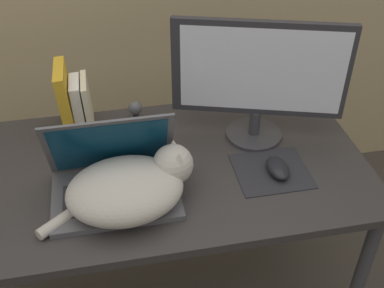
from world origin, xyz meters
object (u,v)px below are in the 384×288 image
Objects in this scene: computer_mouse at (278,168)px; webcam at (135,109)px; book_row at (74,103)px; laptop at (114,180)px; external_monitor at (259,77)px; cat at (131,187)px.

webcam is at bearing 136.80° from computer_mouse.
book_row is (-0.60, 0.35, 0.09)m from computer_mouse.
book_row is 3.26× the size of webcam.
laptop is 0.49m from computer_mouse.
external_monitor is 0.45m from webcam.
webcam is at bearing 155.62° from external_monitor.
webcam is (0.20, 0.02, -0.06)m from book_row.
laptop is 0.81× the size of cat.
laptop is 0.37m from webcam.
external_monitor is at bearing -14.65° from book_row.
external_monitor is 7.18× the size of webcam.
laptop is 0.54m from external_monitor.
book_row is (-0.58, 0.15, -0.12)m from external_monitor.
laptop is 0.36m from book_row.
external_monitor is at bearing -24.38° from webcam.
webcam is (0.05, 0.42, -0.02)m from cat.
webcam is at bearing 75.01° from laptop.
computer_mouse is 1.49× the size of webcam.
cat is (0.04, -0.06, 0.02)m from laptop.
book_row is (-0.15, 0.40, 0.04)m from cat.
external_monitor is (0.48, 0.19, 0.18)m from laptop.
laptop is at bearing 126.13° from cat.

